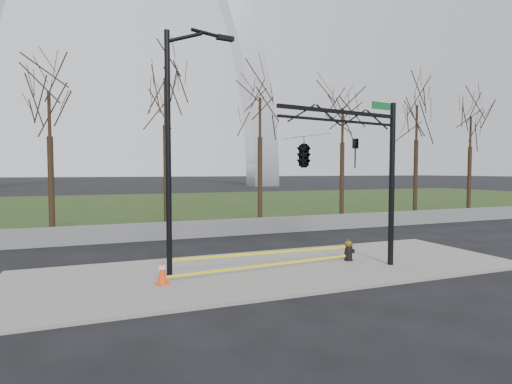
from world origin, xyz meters
name	(u,v)px	position (x,y,z in m)	size (l,w,h in m)	color
ground	(277,271)	(0.00, 0.00, 0.00)	(500.00, 500.00, 0.00)	black
sidewalk	(277,269)	(0.00, 0.00, 0.05)	(18.00, 6.00, 0.10)	slate
grass_strip	(160,204)	(0.00, 30.00, 0.03)	(120.00, 40.00, 0.06)	#1F3413
guardrail	(216,228)	(0.00, 8.00, 0.45)	(60.00, 0.30, 0.90)	#59595B
gateway_arch	(128,30)	(0.00, 75.00, 32.50)	(66.00, 6.00, 65.00)	silver
tree_row	(216,150)	(1.11, 12.00, 4.90)	(48.22, 4.00, 9.79)	black
fire_hydrant	(349,251)	(3.06, 0.07, 0.48)	(0.51, 0.33, 0.82)	black
traffic_cone	(162,272)	(-4.11, -0.59, 0.46)	(0.46, 0.46, 0.73)	#FF410D
street_light	(175,135)	(-3.54, 0.21, 4.69)	(2.39, 0.45, 8.21)	black
traffic_signal_mast	(323,152)	(0.91, -1.56, 4.15)	(5.05, 2.54, 6.00)	black
caution_tape	(266,259)	(-0.45, -0.07, 0.46)	(7.15, 0.78, 0.42)	yellow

